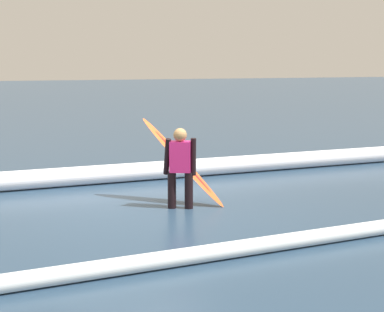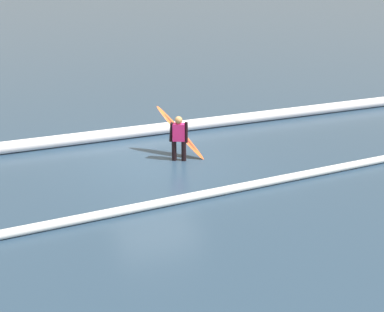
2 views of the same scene
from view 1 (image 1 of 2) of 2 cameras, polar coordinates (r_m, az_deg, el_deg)
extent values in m
plane|color=#263C53|center=(9.39, -5.49, -5.33)|extent=(141.19, 141.19, 0.00)
cylinder|color=black|center=(9.34, -2.04, -3.44)|extent=(0.14, 0.14, 0.61)
cylinder|color=black|center=(9.32, -0.32, -3.47)|extent=(0.14, 0.14, 0.61)
cube|color=#D82672|center=(9.22, -1.20, -0.07)|extent=(0.39, 0.32, 0.51)
sphere|color=#AD804E|center=(9.17, -1.20, 2.14)|extent=(0.22, 0.22, 0.22)
cylinder|color=black|center=(9.24, -2.52, -0.05)|extent=(0.09, 0.22, 0.62)
cylinder|color=black|center=(9.20, 0.14, -0.09)|extent=(0.09, 0.10, 0.61)
ellipsoid|color=#E55926|center=(9.63, -0.98, -0.58)|extent=(1.28, 1.33, 1.45)
ellipsoid|color=red|center=(9.63, -0.98, -0.56)|extent=(0.94, 0.98, 1.17)
cylinder|color=white|center=(12.08, 1.66, -1.08)|extent=(17.46, 0.59, 0.37)
camera|label=2|loc=(4.77, 176.25, 29.24)|focal=44.68mm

